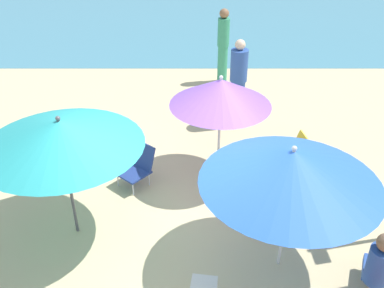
{
  "coord_description": "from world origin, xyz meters",
  "views": [
    {
      "loc": [
        0.37,
        -4.82,
        4.31
      ],
      "look_at": [
        0.35,
        1.09,
        0.7
      ],
      "focal_mm": 41.5,
      "sensor_mm": 36.0,
      "label": 1
    }
  ],
  "objects_px": {
    "beach_chair_b": "(139,165)",
    "beach_chair_d": "(331,197)",
    "person_c": "(240,84)",
    "umbrella_teal": "(62,133)",
    "beach_chair_c": "(295,150)",
    "person_a": "(381,264)",
    "person_b": "(225,45)",
    "umbrella_purple": "(222,92)",
    "umbrella_blue": "(293,167)"
  },
  "relations": [
    {
      "from": "beach_chair_c",
      "to": "person_b",
      "type": "bearing_deg",
      "value": -83.1
    },
    {
      "from": "beach_chair_b",
      "to": "person_c",
      "type": "xyz_separation_m",
      "value": [
        1.74,
        1.98,
        0.53
      ]
    },
    {
      "from": "beach_chair_c",
      "to": "person_b",
      "type": "distance_m",
      "value": 3.78
    },
    {
      "from": "beach_chair_b",
      "to": "beach_chair_d",
      "type": "height_order",
      "value": "beach_chair_b"
    },
    {
      "from": "umbrella_blue",
      "to": "beach_chair_c",
      "type": "height_order",
      "value": "umbrella_blue"
    },
    {
      "from": "person_a",
      "to": "umbrella_teal",
      "type": "bearing_deg",
      "value": 96.3
    },
    {
      "from": "umbrella_purple",
      "to": "beach_chair_d",
      "type": "distance_m",
      "value": 2.22
    },
    {
      "from": "beach_chair_d",
      "to": "person_c",
      "type": "relative_size",
      "value": 0.4
    },
    {
      "from": "umbrella_purple",
      "to": "person_b",
      "type": "height_order",
      "value": "umbrella_purple"
    },
    {
      "from": "umbrella_purple",
      "to": "beach_chair_b",
      "type": "relative_size",
      "value": 2.57
    },
    {
      "from": "beach_chair_b",
      "to": "beach_chair_c",
      "type": "relative_size",
      "value": 1.22
    },
    {
      "from": "beach_chair_c",
      "to": "person_c",
      "type": "distance_m",
      "value": 1.78
    },
    {
      "from": "beach_chair_c",
      "to": "umbrella_teal",
      "type": "bearing_deg",
      "value": 17.73
    },
    {
      "from": "beach_chair_b",
      "to": "umbrella_blue",
      "type": "bearing_deg",
      "value": 89.77
    },
    {
      "from": "beach_chair_c",
      "to": "person_a",
      "type": "xyz_separation_m",
      "value": [
        0.45,
        -2.7,
        0.15
      ]
    },
    {
      "from": "umbrella_purple",
      "to": "beach_chair_d",
      "type": "xyz_separation_m",
      "value": [
        1.58,
        -0.98,
        -1.22
      ]
    },
    {
      "from": "umbrella_purple",
      "to": "beach_chair_c",
      "type": "xyz_separation_m",
      "value": [
        1.3,
        0.29,
        -1.21
      ]
    },
    {
      "from": "beach_chair_b",
      "to": "person_c",
      "type": "relative_size",
      "value": 0.4
    },
    {
      "from": "umbrella_purple",
      "to": "person_a",
      "type": "distance_m",
      "value": 3.16
    },
    {
      "from": "person_a",
      "to": "umbrella_purple",
      "type": "bearing_deg",
      "value": 57.47
    },
    {
      "from": "person_c",
      "to": "person_b",
      "type": "bearing_deg",
      "value": -18.54
    },
    {
      "from": "beach_chair_c",
      "to": "beach_chair_b",
      "type": "bearing_deg",
      "value": 2.68
    },
    {
      "from": "umbrella_purple",
      "to": "beach_chair_c",
      "type": "relative_size",
      "value": 3.14
    },
    {
      "from": "umbrella_purple",
      "to": "umbrella_teal",
      "type": "bearing_deg",
      "value": -146.07
    },
    {
      "from": "umbrella_blue",
      "to": "person_b",
      "type": "relative_size",
      "value": 1.2
    },
    {
      "from": "beach_chair_b",
      "to": "person_a",
      "type": "bearing_deg",
      "value": 95.7
    },
    {
      "from": "beach_chair_c",
      "to": "person_c",
      "type": "bearing_deg",
      "value": -68.5
    },
    {
      "from": "umbrella_teal",
      "to": "person_a",
      "type": "distance_m",
      "value": 4.09
    },
    {
      "from": "beach_chair_d",
      "to": "person_c",
      "type": "bearing_deg",
      "value": -132.99
    },
    {
      "from": "beach_chair_c",
      "to": "umbrella_blue",
      "type": "bearing_deg",
      "value": 66.23
    },
    {
      "from": "umbrella_teal",
      "to": "beach_chair_c",
      "type": "xyz_separation_m",
      "value": [
        3.34,
        1.67,
        -1.29
      ]
    },
    {
      "from": "person_a",
      "to": "person_c",
      "type": "height_order",
      "value": "person_c"
    },
    {
      "from": "umbrella_teal",
      "to": "umbrella_purple",
      "type": "xyz_separation_m",
      "value": [
        2.05,
        1.38,
        -0.08
      ]
    },
    {
      "from": "person_a",
      "to": "beach_chair_d",
      "type": "bearing_deg",
      "value": 28.34
    },
    {
      "from": "umbrella_teal",
      "to": "person_b",
      "type": "relative_size",
      "value": 1.18
    },
    {
      "from": "person_a",
      "to": "person_b",
      "type": "height_order",
      "value": "person_b"
    },
    {
      "from": "umbrella_blue",
      "to": "umbrella_purple",
      "type": "relative_size",
      "value": 1.19
    },
    {
      "from": "beach_chair_d",
      "to": "person_c",
      "type": "height_order",
      "value": "person_c"
    },
    {
      "from": "beach_chair_b",
      "to": "person_c",
      "type": "bearing_deg",
      "value": 179.92
    },
    {
      "from": "beach_chair_b",
      "to": "person_c",
      "type": "distance_m",
      "value": 2.69
    },
    {
      "from": "beach_chair_b",
      "to": "umbrella_purple",
      "type": "bearing_deg",
      "value": 141.57
    },
    {
      "from": "umbrella_teal",
      "to": "person_a",
      "type": "height_order",
      "value": "umbrella_teal"
    },
    {
      "from": "umbrella_blue",
      "to": "umbrella_purple",
      "type": "distance_m",
      "value": 2.11
    },
    {
      "from": "umbrella_teal",
      "to": "beach_chair_c",
      "type": "distance_m",
      "value": 3.95
    },
    {
      "from": "beach_chair_d",
      "to": "person_b",
      "type": "bearing_deg",
      "value": -140.64
    },
    {
      "from": "beach_chair_d",
      "to": "person_b",
      "type": "xyz_separation_m",
      "value": [
        -1.28,
        4.86,
        0.62
      ]
    },
    {
      "from": "person_a",
      "to": "person_c",
      "type": "xyz_separation_m",
      "value": [
        -1.3,
        4.16,
        0.43
      ]
    },
    {
      "from": "umbrella_teal",
      "to": "beach_chair_b",
      "type": "height_order",
      "value": "umbrella_teal"
    },
    {
      "from": "beach_chair_b",
      "to": "person_b",
      "type": "distance_m",
      "value": 4.45
    },
    {
      "from": "umbrella_teal",
      "to": "beach_chair_b",
      "type": "relative_size",
      "value": 2.98
    }
  ]
}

